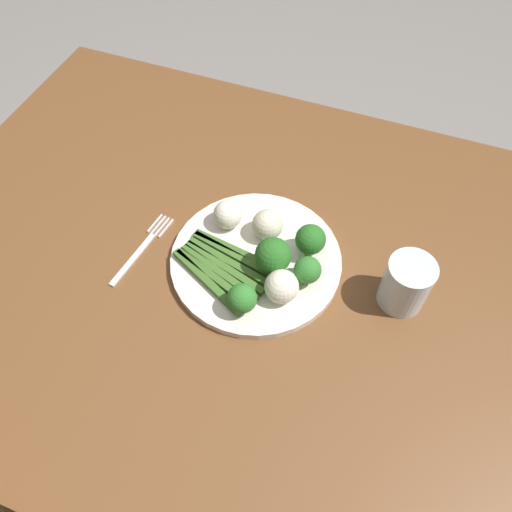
% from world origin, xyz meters
% --- Properties ---
extents(ground_plane, '(6.00, 6.00, 0.02)m').
position_xyz_m(ground_plane, '(0.00, 0.00, -0.01)').
color(ground_plane, gray).
extents(dining_table, '(1.11, 0.90, 0.76)m').
position_xyz_m(dining_table, '(0.00, 0.00, 0.64)').
color(dining_table, brown).
rests_on(dining_table, ground_plane).
extents(plate, '(0.29, 0.29, 0.01)m').
position_xyz_m(plate, '(0.07, 0.01, 0.77)').
color(plate, silver).
rests_on(plate, dining_table).
extents(asparagus_bundle, '(0.18, 0.13, 0.01)m').
position_xyz_m(asparagus_bundle, '(0.03, -0.03, 0.78)').
color(asparagus_bundle, '#3D6626').
rests_on(asparagus_bundle, plate).
extents(broccoli_back, '(0.04, 0.04, 0.05)m').
position_xyz_m(broccoli_back, '(0.16, 0.00, 0.80)').
color(broccoli_back, '#609E3D').
rests_on(broccoli_back, plate).
extents(broccoli_back_right, '(0.06, 0.06, 0.07)m').
position_xyz_m(broccoli_back_right, '(0.11, 0.00, 0.81)').
color(broccoli_back_right, '#568E33').
rests_on(broccoli_back_right, plate).
extents(broccoli_left, '(0.05, 0.05, 0.06)m').
position_xyz_m(broccoli_left, '(0.15, 0.06, 0.81)').
color(broccoli_left, '#568E33').
rests_on(broccoli_left, plate).
extents(broccoli_near_center, '(0.05, 0.05, 0.06)m').
position_xyz_m(broccoli_near_center, '(0.09, -0.09, 0.81)').
color(broccoli_near_center, '#609E3D').
rests_on(broccoli_near_center, plate).
extents(cauliflower_front_left, '(0.05, 0.05, 0.05)m').
position_xyz_m(cauliflower_front_left, '(-0.00, 0.06, 0.80)').
color(cauliflower_front_left, white).
rests_on(cauliflower_front_left, plate).
extents(cauliflower_front, '(0.05, 0.05, 0.05)m').
position_xyz_m(cauliflower_front, '(0.07, 0.07, 0.80)').
color(cauliflower_front, beige).
rests_on(cauliflower_front, plate).
extents(cauliflower_right, '(0.05, 0.05, 0.05)m').
position_xyz_m(cauliflower_right, '(0.13, -0.04, 0.80)').
color(cauliflower_right, white).
rests_on(cauliflower_right, plate).
extents(fork, '(0.04, 0.17, 0.00)m').
position_xyz_m(fork, '(-0.12, -0.03, 0.76)').
color(fork, silver).
rests_on(fork, dining_table).
extents(water_glass, '(0.07, 0.07, 0.09)m').
position_xyz_m(water_glass, '(0.31, 0.03, 0.80)').
color(water_glass, silver).
rests_on(water_glass, dining_table).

